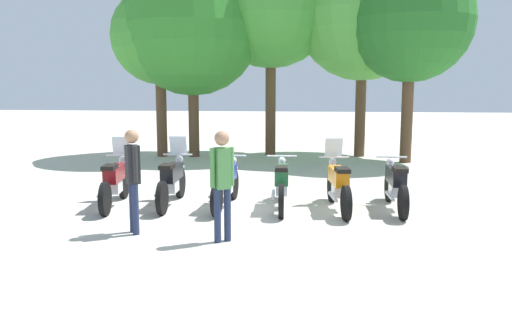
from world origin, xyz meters
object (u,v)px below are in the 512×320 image
motorcycle_2 (226,182)px  tree_1 (192,26)px  motorcycle_3 (281,183)px  tree_0 (159,37)px  motorcycle_4 (338,184)px  tree_4 (411,21)px  motorcycle_1 (172,180)px  motorcycle_5 (396,184)px  person_1 (133,173)px  tree_2 (271,2)px  person_0 (222,177)px  tree_3 (363,13)px  motorcycle_0 (115,181)px

motorcycle_2 → tree_1: tree_1 is taller
motorcycle_2 → tree_1: bearing=20.7°
motorcycle_3 → tree_0: bearing=29.2°
motorcycle_4 → tree_4: 8.16m
motorcycle_3 → motorcycle_1: bearing=86.5°
motorcycle_2 → motorcycle_5: same height
motorcycle_1 → tree_4: size_ratio=0.35×
motorcycle_5 → person_1: bearing=114.4°
motorcycle_3 → tree_2: tree_2 is taller
motorcycle_1 → person_0: 2.84m
tree_0 → tree_1: tree_1 is taller
motorcycle_3 → tree_2: (-0.89, 8.03, 4.76)m
tree_0 → tree_4: (8.14, -0.56, 0.34)m
tree_0 → tree_3: size_ratio=0.81×
tree_2 → tree_3: 3.13m
person_0 → motorcycle_5: bearing=-85.2°
tree_4 → motorcycle_3: bearing=-117.9°
tree_1 → person_0: bearing=-74.4°
tree_1 → motorcycle_5: bearing=-51.7°
motorcycle_2 → tree_2: tree_2 is taller
motorcycle_0 → tree_2: size_ratio=0.29×
motorcycle_2 → tree_2: size_ratio=0.29×
motorcycle_0 → motorcycle_4: size_ratio=1.00×
motorcycle_0 → motorcycle_1: size_ratio=1.00×
tree_1 → motorcycle_3: bearing=-64.7°
motorcycle_5 → tree_4: bearing=-12.6°
tree_2 → tree_4: bearing=-16.7°
motorcycle_1 → person_1: 2.14m
motorcycle_1 → tree_4: tree_4 is taller
motorcycle_5 → motorcycle_3: bearing=91.5°
motorcycle_1 → motorcycle_3: bearing=-92.3°
motorcycle_5 → motorcycle_1: bearing=89.9°
motorcycle_4 → tree_4: (2.44, 6.74, 3.90)m
motorcycle_0 → person_0: (2.58, -2.17, 0.51)m
tree_1 → tree_2: (2.59, 0.67, 0.86)m
tree_0 → tree_4: tree_4 is taller
motorcycle_3 → tree_0: size_ratio=0.38×
tree_4 → motorcycle_4: bearing=-109.9°
tree_1 → tree_3: bearing=6.6°
motorcycle_5 → tree_2: size_ratio=0.29×
motorcycle_4 → motorcycle_5: size_ratio=1.00×
motorcycle_4 → person_0: 3.03m
tree_2 → motorcycle_4: bearing=-76.1°
person_0 → person_1: 1.56m
motorcycle_0 → person_0: person_0 is taller
motorcycle_3 → tree_3: size_ratio=0.31×
motorcycle_0 → motorcycle_2: bearing=-93.8°
motorcycle_3 → motorcycle_0: bearing=90.2°
motorcycle_2 → tree_4: 9.08m
tree_4 → motorcycle_5: bearing=-101.3°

